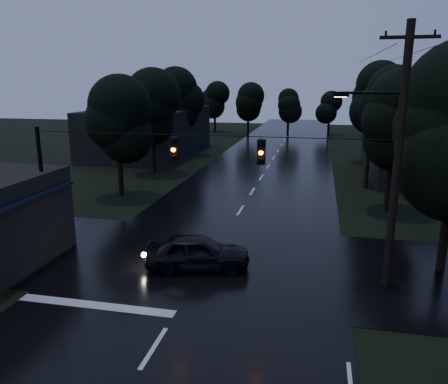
% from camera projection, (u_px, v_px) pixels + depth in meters
% --- Properties ---
extents(main_road, '(12.00, 120.00, 0.02)m').
position_uv_depth(main_road, '(261.00, 178.00, 36.99)').
color(main_road, black).
rests_on(main_road, ground).
extents(cross_street, '(60.00, 9.00, 0.02)m').
position_uv_depth(cross_street, '(210.00, 260.00, 19.93)').
color(cross_street, black).
rests_on(cross_street, ground).
extents(building_far_right, '(10.00, 14.00, 4.40)m').
position_uv_depth(building_far_right, '(430.00, 150.00, 37.36)').
color(building_far_right, black).
rests_on(building_far_right, ground).
extents(building_far_left, '(10.00, 16.00, 5.00)m').
position_uv_depth(building_far_left, '(149.00, 132.00, 48.73)').
color(building_far_left, black).
rests_on(building_far_left, ground).
extents(utility_pole_main, '(3.50, 0.30, 10.00)m').
position_uv_depth(utility_pole_main, '(396.00, 155.00, 16.18)').
color(utility_pole_main, black).
rests_on(utility_pole_main, ground).
extents(utility_pole_far, '(2.00, 0.30, 7.50)m').
position_uv_depth(utility_pole_far, '(370.00, 137.00, 32.44)').
color(utility_pole_far, black).
rests_on(utility_pole_far, ground).
extents(anchor_pole_left, '(0.18, 0.18, 6.00)m').
position_uv_depth(anchor_pole_left, '(44.00, 193.00, 19.79)').
color(anchor_pole_left, black).
rests_on(anchor_pole_left, ground).
extents(span_signals, '(15.00, 0.37, 1.12)m').
position_uv_depth(span_signals, '(216.00, 149.00, 17.58)').
color(span_signals, black).
rests_on(span_signals, ground).
extents(tree_left_a, '(3.92, 3.92, 8.26)m').
position_uv_depth(tree_left_a, '(117.00, 122.00, 29.97)').
color(tree_left_a, black).
rests_on(tree_left_a, ground).
extents(tree_left_b, '(4.20, 4.20, 8.85)m').
position_uv_depth(tree_left_b, '(152.00, 109.00, 37.58)').
color(tree_left_b, black).
rests_on(tree_left_b, ground).
extents(tree_left_c, '(4.48, 4.48, 9.44)m').
position_uv_depth(tree_left_c, '(181.00, 100.00, 47.09)').
color(tree_left_c, black).
rests_on(tree_left_c, ground).
extents(tree_right_a, '(4.20, 4.20, 8.85)m').
position_uv_depth(tree_right_a, '(395.00, 121.00, 26.18)').
color(tree_right_a, black).
rests_on(tree_right_a, ground).
extents(tree_right_b, '(4.48, 4.48, 9.44)m').
position_uv_depth(tree_right_b, '(387.00, 107.00, 33.55)').
color(tree_right_b, black).
rests_on(tree_right_b, ground).
extents(tree_right_c, '(4.76, 4.76, 10.03)m').
position_uv_depth(tree_right_c, '(379.00, 98.00, 42.81)').
color(tree_right_c, black).
rests_on(tree_right_c, ground).
extents(car, '(4.75, 2.73, 1.52)m').
position_uv_depth(car, '(198.00, 252.00, 18.83)').
color(car, black).
rests_on(car, ground).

